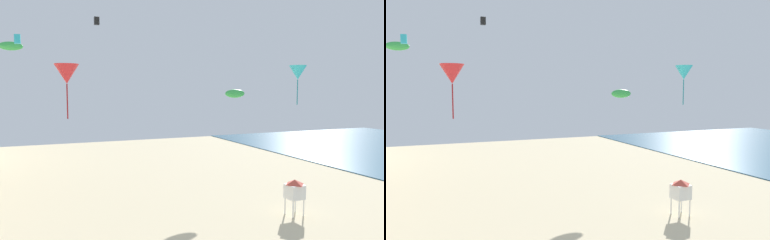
{
  "view_description": "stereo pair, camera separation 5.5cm",
  "coord_description": "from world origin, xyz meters",
  "views": [
    {
      "loc": [
        -6.62,
        -3.85,
        8.76
      ],
      "look_at": [
        2.94,
        19.02,
        6.78
      ],
      "focal_mm": 34.33,
      "sensor_mm": 36.0,
      "label": 1
    },
    {
      "loc": [
        -6.57,
        -3.87,
        8.76
      ],
      "look_at": [
        2.94,
        19.02,
        6.78
      ],
      "focal_mm": 34.33,
      "sensor_mm": 36.0,
      "label": 2
    }
  ],
  "objects": [
    {
      "name": "lifeguard_stand",
      "position": [
        9.79,
        16.69,
        1.84
      ],
      "size": [
        1.1,
        1.1,
        2.55
      ],
      "rotation": [
        0.0,
        0.0,
        0.18
      ],
      "color": "white",
      "rests_on": "ground"
    },
    {
      "name": "kite_cyan_delta",
      "position": [
        8.27,
        14.74,
        9.89
      ],
      "size": [
        1.07,
        1.07,
        2.44
      ],
      "color": "#2DB7CC"
    },
    {
      "name": "kite_red_delta",
      "position": [
        -5.64,
        10.44,
        9.38
      ],
      "size": [
        0.89,
        0.89,
        2.02
      ],
      "color": "red"
    },
    {
      "name": "kite_cyan_box",
      "position": [
        -8.29,
        34.63,
        13.6
      ],
      "size": [
        0.54,
        0.54,
        0.85
      ],
      "color": "#2DB7CC"
    },
    {
      "name": "kite_black_box",
      "position": [
        -0.52,
        37.69,
        16.36
      ],
      "size": [
        0.53,
        0.53,
        0.83
      ],
      "color": "black"
    },
    {
      "name": "kite_green_parafoil",
      "position": [
        11.1,
        27.65,
        8.49
      ],
      "size": [
        2.12,
        0.59,
        0.83
      ],
      "color": "green"
    },
    {
      "name": "kite_green_parafoil_2",
      "position": [
        -9.08,
        38.27,
        13.33
      ],
      "size": [
        2.32,
        0.64,
        0.9
      ],
      "color": "green"
    }
  ]
}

